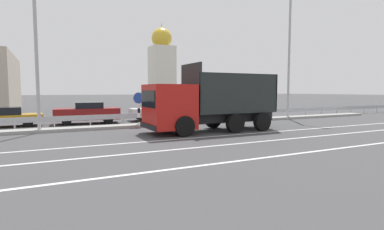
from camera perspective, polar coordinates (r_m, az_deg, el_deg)
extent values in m
plane|color=#424244|center=(18.24, -1.25, -2.58)|extent=(320.00, 320.00, 0.00)
cube|color=silver|center=(15.64, 7.22, -3.82)|extent=(68.26, 0.16, 0.01)
cube|color=silver|center=(13.83, 12.40, -5.01)|extent=(68.26, 0.16, 0.01)
cube|color=silver|center=(11.90, 20.46, -6.76)|extent=(68.26, 0.16, 0.01)
cube|color=gray|center=(20.08, -3.70, -1.66)|extent=(37.54, 1.10, 0.18)
cube|color=#9EA0A5|center=(21.04, -4.84, 0.07)|extent=(68.26, 0.04, 0.32)
cylinder|color=#ADADB2|center=(19.70, -30.70, -1.79)|extent=(0.09, 0.09, 0.62)
cylinder|color=#ADADB2|center=(19.64, -24.73, -1.58)|extent=(0.09, 0.09, 0.62)
cylinder|color=#ADADB2|center=(19.80, -18.79, -1.35)|extent=(0.09, 0.09, 0.62)
cylinder|color=#ADADB2|center=(20.16, -13.00, -1.12)|extent=(0.09, 0.09, 0.62)
cylinder|color=#ADADB2|center=(20.72, -7.48, -0.89)|extent=(0.09, 0.09, 0.62)
cylinder|color=#ADADB2|center=(21.46, -2.28, -0.66)|extent=(0.09, 0.09, 0.62)
cylinder|color=#ADADB2|center=(22.37, 2.52, -0.45)|extent=(0.09, 0.09, 0.62)
cylinder|color=#ADADB2|center=(23.42, 6.93, -0.25)|extent=(0.09, 0.09, 0.62)
cylinder|color=#ADADB2|center=(24.59, 10.93, -0.06)|extent=(0.09, 0.09, 0.62)
cylinder|color=#ADADB2|center=(25.88, 14.56, 0.10)|extent=(0.09, 0.09, 0.62)
cylinder|color=#ADADB2|center=(27.26, 17.83, 0.25)|extent=(0.09, 0.09, 0.62)
cylinder|color=#ADADB2|center=(28.72, 20.77, 0.39)|extent=(0.09, 0.09, 0.62)
cylinder|color=#ADADB2|center=(30.25, 23.43, 0.51)|extent=(0.09, 0.09, 0.62)
cylinder|color=#ADADB2|center=(31.84, 25.82, 0.61)|extent=(0.09, 0.09, 0.62)
cylinder|color=#ADADB2|center=(33.47, 27.98, 0.71)|extent=(0.09, 0.09, 0.62)
cylinder|color=#ADADB2|center=(35.15, 29.94, 0.80)|extent=(0.09, 0.09, 0.62)
cylinder|color=#ADADB2|center=(36.87, 31.72, 0.87)|extent=(0.09, 0.09, 0.62)
cube|color=red|center=(15.85, -4.39, 1.64)|extent=(2.28, 2.45, 2.31)
cube|color=black|center=(15.44, -8.37, 3.04)|extent=(0.03, 2.10, 0.87)
cube|color=black|center=(15.54, -8.43, -2.16)|extent=(0.10, 2.40, 0.24)
cube|color=black|center=(17.66, 7.11, -0.29)|extent=(5.31, 1.36, 0.53)
cube|color=#232828|center=(17.64, 7.12, 0.76)|extent=(5.10, 2.36, 0.12)
cube|color=#232828|center=(16.67, 9.29, 4.29)|extent=(5.09, 0.11, 2.07)
cube|color=#232828|center=(18.55, 5.24, 4.36)|extent=(5.09, 0.11, 2.07)
cube|color=#232828|center=(16.36, -0.18, 5.25)|extent=(0.10, 2.35, 2.59)
cube|color=#232828|center=(19.09, 13.44, 4.26)|extent=(0.10, 2.35, 2.07)
cylinder|color=black|center=(14.97, -1.44, -2.16)|extent=(1.04, 0.32, 1.04)
cylinder|color=black|center=(17.16, -4.80, -1.31)|extent=(1.04, 0.32, 1.04)
cylinder|color=black|center=(16.48, 8.24, -1.58)|extent=(1.04, 0.32, 1.04)
cylinder|color=black|center=(18.49, 4.03, -0.87)|extent=(1.04, 0.32, 1.04)
cylinder|color=black|center=(17.59, 13.23, -1.27)|extent=(1.04, 0.32, 1.04)
cylinder|color=black|center=(19.49, 8.74, -0.63)|extent=(1.04, 0.32, 1.04)
cylinder|color=white|center=(19.32, -10.05, -1.80)|extent=(0.16, 0.16, 0.30)
cylinder|color=black|center=(19.29, -10.07, -0.92)|extent=(0.16, 0.16, 0.30)
cylinder|color=white|center=(19.26, -10.08, -0.04)|extent=(0.16, 0.16, 0.30)
cylinder|color=black|center=(19.24, -10.09, 0.84)|extent=(0.16, 0.16, 0.30)
cylinder|color=white|center=(19.22, -10.10, 1.73)|extent=(0.16, 0.16, 0.30)
cylinder|color=#1E4CB2|center=(19.20, -10.12, 3.19)|extent=(0.69, 0.03, 0.69)
cylinder|color=white|center=(19.20, -10.12, 3.19)|extent=(0.74, 0.02, 0.74)
cylinder|color=#ADADB2|center=(18.51, -27.64, 13.38)|extent=(0.18, 0.18, 10.55)
cylinder|color=#ADADB2|center=(25.88, 18.00, 10.39)|extent=(0.18, 0.18, 9.97)
cube|color=#B27A14|center=(22.38, -32.63, -0.58)|extent=(4.86, 2.16, 0.48)
cube|color=black|center=(22.34, -32.32, 0.66)|extent=(2.10, 1.75, 0.48)
cylinder|color=black|center=(21.51, -28.79, -1.25)|extent=(0.61, 0.24, 0.60)
cylinder|color=black|center=(23.25, -28.90, -0.85)|extent=(0.61, 0.24, 0.60)
cube|color=maroon|center=(22.11, -19.31, 0.23)|extent=(4.44, 2.14, 0.78)
cube|color=black|center=(22.08, -19.01, 1.79)|extent=(1.93, 1.72, 0.42)
cylinder|color=black|center=(21.28, -22.78, -1.09)|extent=(0.61, 0.25, 0.60)
cylinder|color=black|center=(22.99, -22.69, -0.69)|extent=(0.61, 0.25, 0.60)
cylinder|color=black|center=(21.39, -15.61, -0.87)|extent=(0.61, 0.25, 0.60)
cylinder|color=black|center=(23.09, -16.06, -0.49)|extent=(0.61, 0.25, 0.60)
cube|color=silver|center=(23.42, -6.35, 0.53)|extent=(4.49, 1.93, 0.65)
cube|color=black|center=(23.42, -6.05, 1.91)|extent=(1.92, 1.60, 0.47)
cylinder|color=black|center=(22.29, -9.09, -0.54)|extent=(0.61, 0.23, 0.60)
cylinder|color=black|center=(23.88, -10.05, -0.21)|extent=(0.61, 0.23, 0.60)
cylinder|color=black|center=(23.12, -2.51, -0.30)|extent=(0.61, 0.23, 0.60)
cylinder|color=black|center=(24.64, -3.86, 0.00)|extent=(0.61, 0.23, 0.60)
cube|color=gray|center=(26.43, 5.69, 0.90)|extent=(4.52, 1.91, 0.55)
cube|color=black|center=(26.33, 5.45, 1.93)|extent=(1.92, 1.63, 0.41)
cylinder|color=black|center=(27.90, 7.25, 0.51)|extent=(0.60, 0.21, 0.60)
cylinder|color=black|center=(26.47, 9.22, 0.27)|extent=(0.60, 0.21, 0.60)
cylinder|color=black|center=(26.53, 2.16, 0.34)|extent=(0.60, 0.21, 0.60)
cylinder|color=black|center=(25.02, 3.94, 0.07)|extent=(0.60, 0.21, 0.60)
cube|color=silver|center=(48.96, -5.74, 7.43)|extent=(3.60, 3.60, 9.37)
sphere|color=gold|center=(49.61, -5.79, 14.35)|extent=(3.24, 3.24, 3.24)
cone|color=gold|center=(49.96, -5.81, 16.49)|extent=(0.30, 0.30, 1.20)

